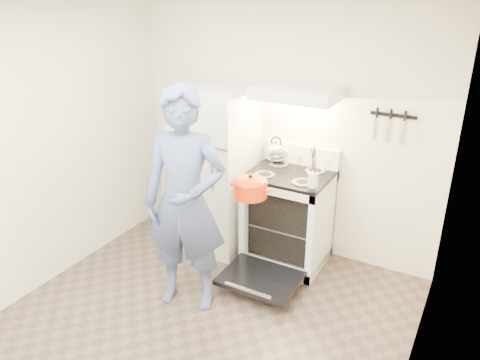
# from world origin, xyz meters

# --- Properties ---
(floor) EXTENTS (3.60, 3.60, 0.00)m
(floor) POSITION_xyz_m (0.00, 0.00, 0.00)
(floor) COLOR #4F4135
(floor) RESTS_ON ground
(back_wall) EXTENTS (3.20, 0.02, 2.50)m
(back_wall) POSITION_xyz_m (0.00, 1.80, 1.25)
(back_wall) COLOR beige
(back_wall) RESTS_ON ground
(refrigerator) EXTENTS (0.70, 0.70, 1.70)m
(refrigerator) POSITION_xyz_m (-0.58, 1.45, 0.85)
(refrigerator) COLOR silver
(refrigerator) RESTS_ON floor
(stove_body) EXTENTS (0.76, 0.65, 0.92)m
(stove_body) POSITION_xyz_m (0.23, 1.48, 0.46)
(stove_body) COLOR silver
(stove_body) RESTS_ON floor
(cooktop) EXTENTS (0.76, 0.65, 0.03)m
(cooktop) POSITION_xyz_m (0.23, 1.48, 0.94)
(cooktop) COLOR black
(cooktop) RESTS_ON stove_body
(backsplash) EXTENTS (0.76, 0.07, 0.20)m
(backsplash) POSITION_xyz_m (0.23, 1.76, 1.05)
(backsplash) COLOR silver
(backsplash) RESTS_ON cooktop
(oven_door) EXTENTS (0.70, 0.54, 0.04)m
(oven_door) POSITION_xyz_m (0.23, 0.88, 0.12)
(oven_door) COLOR black
(oven_door) RESTS_ON floor
(oven_rack) EXTENTS (0.60, 0.52, 0.01)m
(oven_rack) POSITION_xyz_m (0.23, 1.48, 0.44)
(oven_rack) COLOR slate
(oven_rack) RESTS_ON stove_body
(range_hood) EXTENTS (0.76, 0.50, 0.12)m
(range_hood) POSITION_xyz_m (0.23, 1.55, 1.71)
(range_hood) COLOR silver
(range_hood) RESTS_ON back_wall
(knife_strip) EXTENTS (0.40, 0.02, 0.03)m
(knife_strip) POSITION_xyz_m (1.05, 1.79, 1.55)
(knife_strip) COLOR black
(knife_strip) RESTS_ON back_wall
(pizza_stone) EXTENTS (0.33, 0.33, 0.02)m
(pizza_stone) POSITION_xyz_m (0.27, 1.56, 0.45)
(pizza_stone) COLOR #85644E
(pizza_stone) RESTS_ON oven_rack
(tea_kettle) EXTENTS (0.22, 0.18, 0.27)m
(tea_kettle) POSITION_xyz_m (-0.02, 1.69, 1.08)
(tea_kettle) COLOR silver
(tea_kettle) RESTS_ON cooktop
(utensil_jar) EXTENTS (0.11, 0.11, 0.13)m
(utensil_jar) POSITION_xyz_m (0.55, 1.22, 1.05)
(utensil_jar) COLOR silver
(utensil_jar) RESTS_ON cooktop
(person) EXTENTS (0.80, 0.64, 1.92)m
(person) POSITION_xyz_m (-0.26, 0.45, 0.96)
(person) COLOR #395073
(person) RESTS_ON floor
(dutch_oven) EXTENTS (0.36, 0.29, 0.23)m
(dutch_oven) POSITION_xyz_m (0.14, 0.85, 1.01)
(dutch_oven) COLOR red
(dutch_oven) RESTS_ON person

